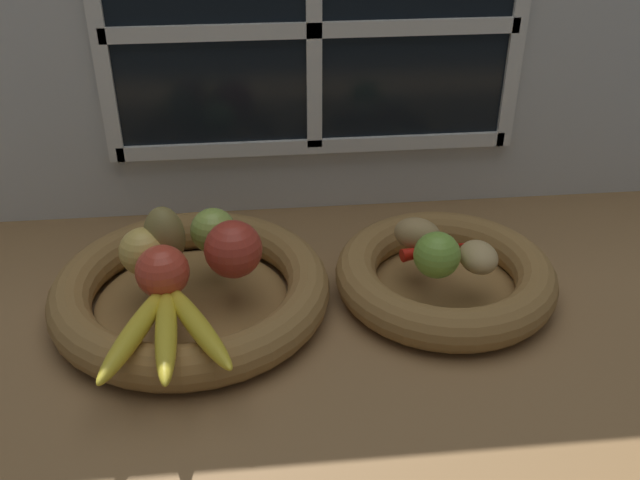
{
  "coord_description": "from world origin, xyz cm",
  "views": [
    {
      "loc": [
        -10.07,
        -80.89,
        59.58
      ],
      "look_at": [
        -1.76,
        1.0,
        9.83
      ],
      "focal_mm": 40.08,
      "sensor_mm": 36.0,
      "label": 1
    }
  ],
  "objects_px": {
    "apple_red_front": "(162,272)",
    "potato_small": "(478,257)",
    "pear_brown": "(164,237)",
    "banana_bunch_front": "(166,327)",
    "lime_near": "(437,255)",
    "fruit_bowl_right": "(445,276)",
    "apple_green_back": "(213,231)",
    "fruit_bowl_left": "(191,291)",
    "potato_oblong": "(417,234)",
    "apple_golden_left": "(143,251)",
    "apple_red_right": "(233,250)",
    "chili_pepper": "(438,249)"
  },
  "relations": [
    {
      "from": "pear_brown",
      "to": "potato_small",
      "type": "distance_m",
      "value": 0.42
    },
    {
      "from": "fruit_bowl_right",
      "to": "lime_near",
      "type": "bearing_deg",
      "value": -123.69
    },
    {
      "from": "pear_brown",
      "to": "banana_bunch_front",
      "type": "relative_size",
      "value": 0.43
    },
    {
      "from": "fruit_bowl_right",
      "to": "apple_green_back",
      "type": "xyz_separation_m",
      "value": [
        -0.32,
        0.05,
        0.06
      ]
    },
    {
      "from": "fruit_bowl_right",
      "to": "chili_pepper",
      "type": "relative_size",
      "value": 2.79
    },
    {
      "from": "apple_golden_left",
      "to": "apple_red_right",
      "type": "height_order",
      "value": "apple_red_right"
    },
    {
      "from": "pear_brown",
      "to": "lime_near",
      "type": "xyz_separation_m",
      "value": [
        0.36,
        -0.06,
        -0.01
      ]
    },
    {
      "from": "apple_golden_left",
      "to": "potato_oblong",
      "type": "distance_m",
      "value": 0.38
    },
    {
      "from": "chili_pepper",
      "to": "fruit_bowl_right",
      "type": "bearing_deg",
      "value": -56.58
    },
    {
      "from": "banana_bunch_front",
      "to": "pear_brown",
      "type": "bearing_deg",
      "value": 94.3
    },
    {
      "from": "fruit_bowl_left",
      "to": "pear_brown",
      "type": "relative_size",
      "value": 4.4
    },
    {
      "from": "fruit_bowl_left",
      "to": "fruit_bowl_right",
      "type": "distance_m",
      "value": 0.36
    },
    {
      "from": "apple_red_right",
      "to": "apple_green_back",
      "type": "distance_m",
      "value": 0.07
    },
    {
      "from": "apple_red_front",
      "to": "potato_small",
      "type": "bearing_deg",
      "value": 2.07
    },
    {
      "from": "fruit_bowl_left",
      "to": "apple_green_back",
      "type": "relative_size",
      "value": 5.95
    },
    {
      "from": "apple_red_front",
      "to": "potato_oblong",
      "type": "bearing_deg",
      "value": 12.5
    },
    {
      "from": "fruit_bowl_left",
      "to": "apple_red_right",
      "type": "distance_m",
      "value": 0.09
    },
    {
      "from": "fruit_bowl_right",
      "to": "apple_golden_left",
      "type": "bearing_deg",
      "value": 179.03
    },
    {
      "from": "apple_red_right",
      "to": "banana_bunch_front",
      "type": "xyz_separation_m",
      "value": [
        -0.08,
        -0.12,
        -0.03
      ]
    },
    {
      "from": "banana_bunch_front",
      "to": "apple_red_front",
      "type": "bearing_deg",
      "value": 96.18
    },
    {
      "from": "potato_oblong",
      "to": "apple_golden_left",
      "type": "bearing_deg",
      "value": -176.68
    },
    {
      "from": "apple_red_right",
      "to": "banana_bunch_front",
      "type": "bearing_deg",
      "value": -122.72
    },
    {
      "from": "fruit_bowl_left",
      "to": "lime_near",
      "type": "height_order",
      "value": "lime_near"
    },
    {
      "from": "apple_red_front",
      "to": "fruit_bowl_left",
      "type": "bearing_deg",
      "value": 60.07
    },
    {
      "from": "lime_near",
      "to": "fruit_bowl_left",
      "type": "bearing_deg",
      "value": 173.1
    },
    {
      "from": "apple_red_right",
      "to": "lime_near",
      "type": "distance_m",
      "value": 0.27
    },
    {
      "from": "fruit_bowl_left",
      "to": "apple_red_right",
      "type": "bearing_deg",
      "value": -10.19
    },
    {
      "from": "fruit_bowl_left",
      "to": "apple_red_front",
      "type": "distance_m",
      "value": 0.09
    },
    {
      "from": "apple_golden_left",
      "to": "apple_green_back",
      "type": "distance_m",
      "value": 0.1
    },
    {
      "from": "pear_brown",
      "to": "apple_red_right",
      "type": "bearing_deg",
      "value": -21.13
    },
    {
      "from": "fruit_bowl_right",
      "to": "apple_red_right",
      "type": "relative_size",
      "value": 4.02
    },
    {
      "from": "pear_brown",
      "to": "banana_bunch_front",
      "type": "bearing_deg",
      "value": -85.7
    },
    {
      "from": "apple_golden_left",
      "to": "chili_pepper",
      "type": "xyz_separation_m",
      "value": [
        0.4,
        0.0,
        -0.02
      ]
    },
    {
      "from": "fruit_bowl_right",
      "to": "pear_brown",
      "type": "relative_size",
      "value": 3.59
    },
    {
      "from": "apple_red_right",
      "to": "apple_red_front",
      "type": "height_order",
      "value": "apple_red_right"
    },
    {
      "from": "fruit_bowl_right",
      "to": "apple_red_front",
      "type": "relative_size",
      "value": 4.52
    },
    {
      "from": "apple_green_back",
      "to": "banana_bunch_front",
      "type": "distance_m",
      "value": 0.2
    },
    {
      "from": "potato_small",
      "to": "chili_pepper",
      "type": "bearing_deg",
      "value": 135.38
    },
    {
      "from": "fruit_bowl_left",
      "to": "apple_golden_left",
      "type": "relative_size",
      "value": 5.91
    },
    {
      "from": "apple_golden_left",
      "to": "lime_near",
      "type": "bearing_deg",
      "value": -6.9
    },
    {
      "from": "fruit_bowl_left",
      "to": "potato_oblong",
      "type": "height_order",
      "value": "potato_oblong"
    },
    {
      "from": "fruit_bowl_right",
      "to": "apple_red_right",
      "type": "distance_m",
      "value": 0.3
    },
    {
      "from": "banana_bunch_front",
      "to": "potato_oblong",
      "type": "xyz_separation_m",
      "value": [
        0.34,
        0.16,
        0.01
      ]
    },
    {
      "from": "apple_red_front",
      "to": "pear_brown",
      "type": "bearing_deg",
      "value": 92.01
    },
    {
      "from": "fruit_bowl_left",
      "to": "potato_oblong",
      "type": "relative_size",
      "value": 5.64
    },
    {
      "from": "apple_golden_left",
      "to": "apple_red_front",
      "type": "bearing_deg",
      "value": -61.38
    },
    {
      "from": "banana_bunch_front",
      "to": "potato_small",
      "type": "height_order",
      "value": "potato_small"
    },
    {
      "from": "apple_green_back",
      "to": "pear_brown",
      "type": "relative_size",
      "value": 0.74
    },
    {
      "from": "potato_small",
      "to": "lime_near",
      "type": "bearing_deg",
      "value": -173.33
    },
    {
      "from": "lime_near",
      "to": "fruit_bowl_right",
      "type": "bearing_deg",
      "value": 56.31
    }
  ]
}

